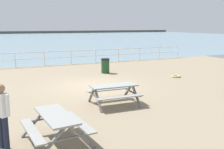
% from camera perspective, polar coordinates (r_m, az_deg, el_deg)
% --- Properties ---
extents(ground_plane, '(30.00, 24.00, 0.20)m').
position_cam_1_polar(ground_plane, '(13.32, -4.65, -2.87)').
color(ground_plane, gray).
extents(sea_band, '(142.00, 90.00, 0.01)m').
position_cam_1_polar(sea_band, '(65.18, -20.35, 7.46)').
color(sea_band, gray).
rests_on(sea_band, ground).
extents(distant_shoreline, '(142.00, 6.00, 1.80)m').
position_cam_1_polar(distant_shoreline, '(108.10, -21.92, 8.41)').
color(distant_shoreline, '#4C4C47').
rests_on(distant_shoreline, ground).
extents(seaward_railing, '(23.07, 0.07, 1.08)m').
position_cam_1_polar(seaward_railing, '(20.55, -11.89, 4.18)').
color(seaward_railing, white).
rests_on(seaward_railing, ground).
extents(picnic_table_near_left, '(1.85, 1.59, 0.80)m').
position_cam_1_polar(picnic_table_near_left, '(10.01, 0.41, -3.40)').
color(picnic_table_near_left, gray).
rests_on(picnic_table_near_left, ground).
extents(picnic_table_mid_centre, '(1.70, 1.94, 0.80)m').
position_cam_1_polar(picnic_table_mid_centre, '(6.96, -12.24, -10.10)').
color(picnic_table_mid_centre, gray).
rests_on(picnic_table_mid_centre, ground).
extents(visitor, '(0.37, 0.45, 1.66)m').
position_cam_1_polar(visitor, '(6.92, -23.15, -7.68)').
color(visitor, '#1E2338').
rests_on(visitor, ground).
extents(litter_bin, '(0.55, 0.55, 0.95)m').
position_cam_1_polar(litter_bin, '(16.65, -1.49, 1.95)').
color(litter_bin, '#1E4723').
rests_on(litter_bin, ground).
extents(rope_coil, '(0.55, 0.55, 0.11)m').
position_cam_1_polar(rope_coil, '(15.86, 13.92, -0.36)').
color(rope_coil, tan).
rests_on(rope_coil, ground).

